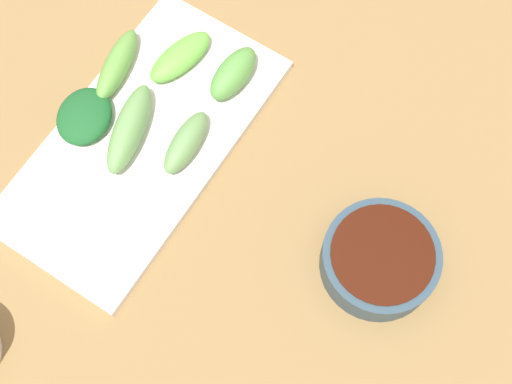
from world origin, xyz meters
name	(u,v)px	position (x,y,z in m)	size (l,w,h in m)	color
tabletop	(210,203)	(0.00, 0.00, 0.01)	(2.10, 2.10, 0.02)	olive
sauce_bowl	(380,259)	(-0.17, -0.03, 0.04)	(0.11, 0.11, 0.04)	#314959
serving_plate	(142,142)	(0.09, -0.01, 0.03)	(0.16, 0.31, 0.01)	white
broccoli_stalk_0	(233,73)	(0.05, -0.12, 0.05)	(0.03, 0.07, 0.03)	#5EA44A
broccoli_stalk_1	(180,57)	(0.10, -0.10, 0.04)	(0.03, 0.08, 0.02)	#6CBB45
broccoli_leafy_2	(85,116)	(0.14, 0.00, 0.04)	(0.05, 0.06, 0.02)	#1B5C2A
broccoli_stalk_3	(129,129)	(0.10, -0.01, 0.05)	(0.03, 0.10, 0.03)	#6DA35B
broccoli_stalk_4	(186,142)	(0.04, -0.03, 0.05)	(0.03, 0.07, 0.03)	#6C9E5B
broccoli_stalk_5	(117,65)	(0.15, -0.06, 0.04)	(0.02, 0.09, 0.02)	#64A346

